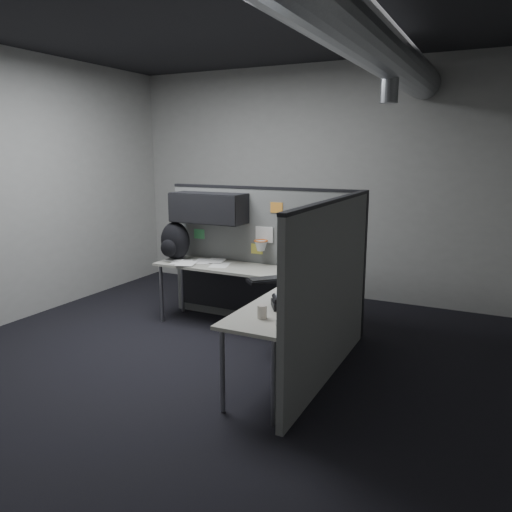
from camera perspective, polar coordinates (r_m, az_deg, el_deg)
The scene contains 12 objects.
room at distance 4.33m, azimuth 1.11°, elevation 12.77°, with size 5.62×5.62×3.22m.
partition_back at distance 5.88m, azimuth -0.96°, elevation 1.77°, with size 2.44×0.42×1.63m.
partition_right at distance 4.49m, azimuth 8.51°, elevation -3.88°, with size 0.07×2.23×1.63m.
desk at distance 5.32m, azimuth 0.26°, elevation -3.53°, with size 2.31×2.11×0.73m.
monitor at distance 5.22m, azimuth 6.26°, elevation -0.08°, with size 0.51×0.51×0.43m.
keyboard at distance 5.07m, azimuth 1.82°, elevation -2.70°, with size 0.47×0.49×0.04m.
mouse at distance 4.70m, azimuth 4.64°, elevation -3.98°, with size 0.31×0.30×0.05m.
phone at distance 4.24m, azimuth 3.08°, elevation -5.43°, with size 0.27×0.28×0.10m.
bottles at distance 3.82m, azimuth 3.38°, elevation -7.47°, with size 0.13×0.15×0.08m.
cup at distance 3.97m, azimuth 0.70°, elevation -6.39°, with size 0.08×0.08×0.11m, color #BDB4A6.
papers at distance 5.97m, azimuth -6.75°, elevation -0.67°, with size 0.88×0.63×0.02m.
backpack at distance 6.12m, azimuth -9.28°, elevation 1.64°, with size 0.44×0.43×0.46m.
Camera 1 is at (2.40, -3.91, 2.03)m, focal length 35.00 mm.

